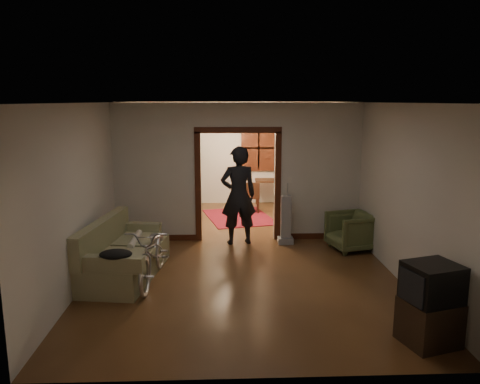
{
  "coord_description": "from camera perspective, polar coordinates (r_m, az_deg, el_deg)",
  "views": [
    {
      "loc": [
        -0.34,
        -8.63,
        2.84
      ],
      "look_at": [
        0.0,
        -0.3,
        1.2
      ],
      "focal_mm": 35.0,
      "sensor_mm": 36.0,
      "label": 1
    }
  ],
  "objects": [
    {
      "name": "chandelier",
      "position": [
        11.15,
        -0.59,
        8.6
      ],
      "size": [
        0.24,
        0.24,
        0.24
      ],
      "primitive_type": "sphere",
      "color": "#FFE0A5",
      "rests_on": "ceiling"
    },
    {
      "name": "far_window",
      "position": [
        12.95,
        2.3,
        5.39
      ],
      "size": [
        0.98,
        0.06,
        1.28
      ],
      "primitive_type": "cube",
      "color": "black",
      "rests_on": "wall_back"
    },
    {
      "name": "rolled_paper",
      "position": [
        8.12,
        -12.69,
        -5.67
      ],
      "size": [
        0.11,
        0.87,
        0.11
      ],
      "primitive_type": "cylinder",
      "rotation": [
        1.57,
        0.0,
        0.0
      ],
      "color": "beige",
      "rests_on": "sofa"
    },
    {
      "name": "sofa",
      "position": [
        7.88,
        -13.78,
        -6.69
      ],
      "size": [
        1.21,
        2.16,
        0.94
      ],
      "primitive_type": "cube",
      "rotation": [
        0.0,
        0.0,
        -0.14
      ],
      "color": "#787951",
      "rests_on": "floor"
    },
    {
      "name": "armchair",
      "position": [
        9.27,
        13.37,
        -4.68
      ],
      "size": [
        0.96,
        0.95,
        0.72
      ],
      "primitive_type": "imported",
      "rotation": [
        0.0,
        0.0,
        -1.32
      ],
      "color": "#505C34",
      "rests_on": "floor"
    },
    {
      "name": "vacuum",
      "position": [
        9.42,
        5.6,
        -3.36
      ],
      "size": [
        0.33,
        0.28,
        0.99
      ],
      "primitive_type": "cube",
      "rotation": [
        0.0,
        0.0,
        0.15
      ],
      "color": "gray",
      "rests_on": "floor"
    },
    {
      "name": "jacket",
      "position": [
        6.96,
        -14.92,
        -7.34
      ],
      "size": [
        0.46,
        0.35,
        0.14
      ],
      "primitive_type": "ellipsoid",
      "color": "black",
      "rests_on": "sofa"
    },
    {
      "name": "partition_wall",
      "position": [
        9.5,
        -0.26,
        2.4
      ],
      "size": [
        5.0,
        0.14,
        2.8
      ],
      "primitive_type": "cube",
      "color": "beige",
      "rests_on": "floor"
    },
    {
      "name": "crt_tv",
      "position": [
        5.96,
        22.4,
        -10.37
      ],
      "size": [
        0.69,
        0.66,
        0.49
      ],
      "primitive_type": "cube",
      "rotation": [
        0.0,
        0.0,
        0.29
      ],
      "color": "black",
      "rests_on": "tv_stand"
    },
    {
      "name": "locker",
      "position": [
        12.84,
        -6.86,
        2.2
      ],
      "size": [
        0.89,
        0.52,
        1.73
      ],
      "primitive_type": "cube",
      "rotation": [
        0.0,
        0.0,
        -0.04
      ],
      "color": "#253822",
      "rests_on": "floor"
    },
    {
      "name": "globe",
      "position": [
        12.72,
        -6.97,
        6.98
      ],
      "size": [
        0.29,
        0.29,
        0.29
      ],
      "primitive_type": "sphere",
      "color": "#1E5972",
      "rests_on": "locker"
    },
    {
      "name": "desk",
      "position": [
        12.77,
        4.05,
        -0.11
      ],
      "size": [
        1.09,
        0.82,
        0.72
      ],
      "primitive_type": "cube",
      "rotation": [
        0.0,
        0.0,
        0.33
      ],
      "color": "#331D11",
      "rests_on": "floor"
    },
    {
      "name": "door_casing",
      "position": [
        9.55,
        -0.26,
        0.62
      ],
      "size": [
        1.74,
        0.2,
        2.32
      ],
      "primitive_type": "cube",
      "color": "#3E1A0E",
      "rests_on": "floor"
    },
    {
      "name": "wall_back",
      "position": [
        12.96,
        -0.82,
        4.74
      ],
      "size": [
        5.0,
        0.02,
        2.8
      ],
      "primitive_type": "cube",
      "color": "beige",
      "rests_on": "floor"
    },
    {
      "name": "oriental_rug",
      "position": [
        11.55,
        -0.15,
        -3.07
      ],
      "size": [
        1.86,
        2.2,
        0.01
      ],
      "primitive_type": "cube",
      "rotation": [
        0.0,
        0.0,
        0.22
      ],
      "color": "maroon",
      "rests_on": "floor"
    },
    {
      "name": "wall_right",
      "position": [
        9.2,
        15.69,
        1.7
      ],
      "size": [
        0.02,
        8.5,
        2.8
      ],
      "primitive_type": "cube",
      "color": "beige",
      "rests_on": "floor"
    },
    {
      "name": "desk_chair",
      "position": [
        12.01,
        1.48,
        -0.61
      ],
      "size": [
        0.4,
        0.4,
        0.8
      ],
      "primitive_type": "cube",
      "rotation": [
        0.0,
        0.0,
        0.14
      ],
      "color": "#331D11",
      "rests_on": "floor"
    },
    {
      "name": "wall_left",
      "position": [
        9.01,
        -16.18,
        1.49
      ],
      "size": [
        0.02,
        8.5,
        2.8
      ],
      "primitive_type": "cube",
      "color": "beige",
      "rests_on": "floor"
    },
    {
      "name": "light_switch",
      "position": [
        9.54,
        6.08,
        1.47
      ],
      "size": [
        0.08,
        0.01,
        0.12
      ],
      "primitive_type": "cube",
      "color": "silver",
      "rests_on": "partition_wall"
    },
    {
      "name": "floor",
      "position": [
        9.09,
        -0.08,
        -7.08
      ],
      "size": [
        5.0,
        8.5,
        0.01
      ],
      "primitive_type": "cube",
      "color": "#3E2513",
      "rests_on": "ground"
    },
    {
      "name": "bicycle",
      "position": [
        7.57,
        -10.53,
        -7.32
      ],
      "size": [
        0.72,
        1.81,
        0.94
      ],
      "primitive_type": "imported",
      "rotation": [
        0.0,
        0.0,
        -0.05
      ],
      "color": "silver",
      "rests_on": "floor"
    },
    {
      "name": "tv_stand",
      "position": [
        6.14,
        22.06,
        -14.48
      ],
      "size": [
        0.72,
        0.68,
        0.54
      ],
      "primitive_type": "cube",
      "rotation": [
        0.0,
        0.0,
        0.29
      ],
      "color": "black",
      "rests_on": "floor"
    },
    {
      "name": "person",
      "position": [
        9.27,
        -0.2,
        -0.43
      ],
      "size": [
        0.79,
        0.59,
        1.97
      ],
      "primitive_type": "imported",
      "rotation": [
        0.0,
        0.0,
        3.33
      ],
      "color": "black",
      "rests_on": "floor"
    },
    {
      "name": "ceiling",
      "position": [
        8.64,
        -0.08,
        10.86
      ],
      "size": [
        5.0,
        8.5,
        0.01
      ],
      "primitive_type": "cube",
      "color": "white",
      "rests_on": "floor"
    }
  ]
}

